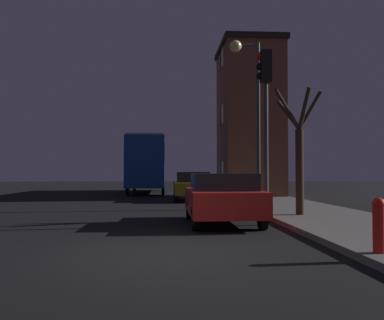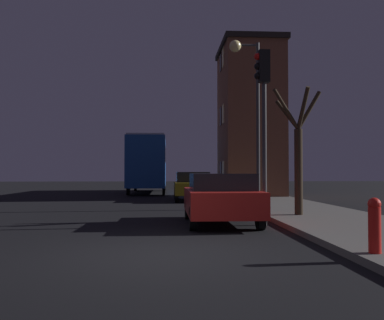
{
  "view_description": "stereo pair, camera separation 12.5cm",
  "coord_description": "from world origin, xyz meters",
  "px_view_note": "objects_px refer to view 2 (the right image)",
  "views": [
    {
      "loc": [
        -0.0,
        -7.74,
        1.46
      ],
      "look_at": [
        1.26,
        12.09,
        2.03
      ],
      "focal_mm": 40.0,
      "sensor_mm": 36.0,
      "label": 1
    },
    {
      "loc": [
        0.12,
        -7.75,
        1.46
      ],
      "look_at": [
        1.26,
        12.09,
        2.03
      ],
      "focal_mm": 40.0,
      "sensor_mm": 36.0,
      "label": 2
    }
  ],
  "objects_px": {
    "bare_tree": "(298,153)",
    "streetlamp": "(248,87)",
    "car_near_lane": "(221,197)",
    "car_mid_lane": "(192,185)",
    "traffic_light": "(263,100)",
    "fire_hydrant": "(375,224)",
    "bus": "(148,161)"
  },
  "relations": [
    {
      "from": "bus",
      "to": "fire_hydrant",
      "type": "relative_size",
      "value": 10.36
    },
    {
      "from": "bus",
      "to": "bare_tree",
      "type": "bearing_deg",
      "value": -72.72
    },
    {
      "from": "streetlamp",
      "to": "car_mid_lane",
      "type": "relative_size",
      "value": 1.72
    },
    {
      "from": "car_mid_lane",
      "to": "bus",
      "type": "bearing_deg",
      "value": 106.89
    },
    {
      "from": "car_mid_lane",
      "to": "fire_hydrant",
      "type": "xyz_separation_m",
      "value": [
        2.12,
        -14.97,
        -0.16
      ]
    },
    {
      "from": "car_near_lane",
      "to": "fire_hydrant",
      "type": "distance_m",
      "value": 5.48
    },
    {
      "from": "car_near_lane",
      "to": "car_mid_lane",
      "type": "xyz_separation_m",
      "value": [
        -0.23,
        9.83,
        0.03
      ]
    },
    {
      "from": "bare_tree",
      "to": "bus",
      "type": "relative_size",
      "value": 0.42
    },
    {
      "from": "bare_tree",
      "to": "bus",
      "type": "xyz_separation_m",
      "value": [
        -5.42,
        17.43,
        0.23
      ]
    },
    {
      "from": "streetlamp",
      "to": "bare_tree",
      "type": "height_order",
      "value": "streetlamp"
    },
    {
      "from": "bus",
      "to": "car_near_lane",
      "type": "xyz_separation_m",
      "value": [
        2.86,
        -18.49,
        -1.53
      ]
    },
    {
      "from": "streetlamp",
      "to": "fire_hydrant",
      "type": "distance_m",
      "value": 10.7
    },
    {
      "from": "car_near_lane",
      "to": "fire_hydrant",
      "type": "height_order",
      "value": "car_near_lane"
    },
    {
      "from": "bus",
      "to": "streetlamp",
      "type": "bearing_deg",
      "value": -71.83
    },
    {
      "from": "bare_tree",
      "to": "car_near_lane",
      "type": "xyz_separation_m",
      "value": [
        -2.56,
        -1.06,
        -1.29
      ]
    },
    {
      "from": "bus",
      "to": "car_mid_lane",
      "type": "distance_m",
      "value": 9.17
    },
    {
      "from": "bare_tree",
      "to": "car_mid_lane",
      "type": "height_order",
      "value": "bare_tree"
    },
    {
      "from": "traffic_light",
      "to": "bus",
      "type": "height_order",
      "value": "traffic_light"
    },
    {
      "from": "streetlamp",
      "to": "car_near_lane",
      "type": "relative_size",
      "value": 1.64
    },
    {
      "from": "traffic_light",
      "to": "fire_hydrant",
      "type": "relative_size",
      "value": 5.36
    },
    {
      "from": "traffic_light",
      "to": "bus",
      "type": "xyz_separation_m",
      "value": [
        -4.01,
        18.8,
        -1.17
      ]
    },
    {
      "from": "traffic_light",
      "to": "bus",
      "type": "distance_m",
      "value": 19.26
    },
    {
      "from": "car_near_lane",
      "to": "fire_hydrant",
      "type": "relative_size",
      "value": 4.41
    },
    {
      "from": "traffic_light",
      "to": "bare_tree",
      "type": "xyz_separation_m",
      "value": [
        1.41,
        1.38,
        -1.41
      ]
    },
    {
      "from": "streetlamp",
      "to": "traffic_light",
      "type": "distance_m",
      "value": 5.22
    },
    {
      "from": "bus",
      "to": "traffic_light",
      "type": "bearing_deg",
      "value": -77.95
    },
    {
      "from": "bare_tree",
      "to": "streetlamp",
      "type": "bearing_deg",
      "value": 103.82
    },
    {
      "from": "car_near_lane",
      "to": "bus",
      "type": "bearing_deg",
      "value": 98.8
    },
    {
      "from": "streetlamp",
      "to": "fire_hydrant",
      "type": "xyz_separation_m",
      "value": [
        0.22,
        -9.83,
        -4.21
      ]
    },
    {
      "from": "bus",
      "to": "fire_hydrant",
      "type": "distance_m",
      "value": 24.16
    },
    {
      "from": "bare_tree",
      "to": "bus",
      "type": "height_order",
      "value": "bare_tree"
    },
    {
      "from": "traffic_light",
      "to": "fire_hydrant",
      "type": "distance_m",
      "value": 5.65
    }
  ]
}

